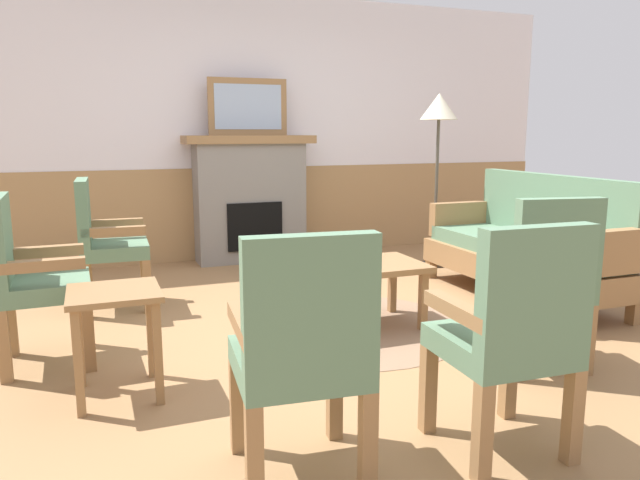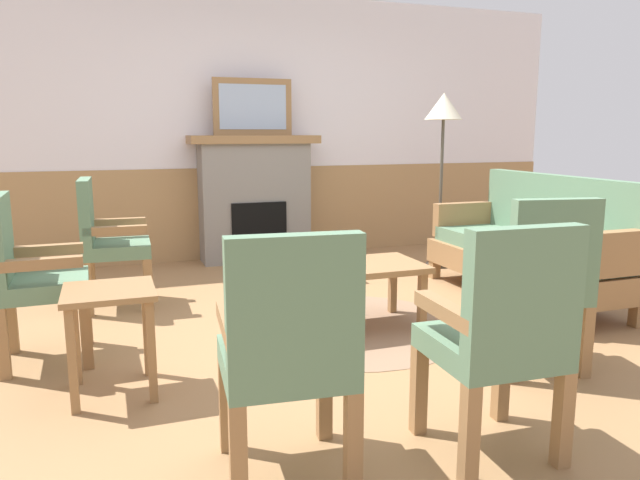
{
  "view_description": "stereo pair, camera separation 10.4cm",
  "coord_description": "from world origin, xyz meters",
  "px_view_note": "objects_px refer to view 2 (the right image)",
  "views": [
    {
      "loc": [
        -1.53,
        -3.61,
        1.32
      ],
      "look_at": [
        0.0,
        0.35,
        0.55
      ],
      "focal_mm": 33.68,
      "sensor_mm": 36.0,
      "label": 1
    },
    {
      "loc": [
        -1.43,
        -3.65,
        1.32
      ],
      "look_at": [
        0.0,
        0.35,
        0.55
      ],
      "focal_mm": 33.68,
      "sensor_mm": 36.0,
      "label": 2
    }
  ],
  "objects_px": {
    "couch": "(529,250)",
    "coffee_table": "(352,272)",
    "framed_picture": "(253,107)",
    "armchair_near_fireplace": "(29,272)",
    "book_on_table": "(327,267)",
    "fireplace": "(255,197)",
    "floor_lamp_by_couch": "(443,117)",
    "armchair_front_left": "(501,331)",
    "armchair_corner_left": "(540,276)",
    "armchair_by_window_left": "(106,237)",
    "armchair_front_center": "(289,346)",
    "footstool": "(316,248)",
    "side_table": "(110,311)"
  },
  "relations": [
    {
      "from": "armchair_near_fireplace",
      "to": "side_table",
      "type": "xyz_separation_m",
      "value": [
        0.42,
        -0.59,
        -0.1
      ]
    },
    {
      "from": "armchair_front_left",
      "to": "armchair_corner_left",
      "type": "relative_size",
      "value": 1.0
    },
    {
      "from": "footstool",
      "to": "armchair_corner_left",
      "type": "distance_m",
      "value": 2.47
    },
    {
      "from": "couch",
      "to": "armchair_front_center",
      "type": "bearing_deg",
      "value": -144.49
    },
    {
      "from": "coffee_table",
      "to": "armchair_near_fireplace",
      "type": "xyz_separation_m",
      "value": [
        -1.96,
        0.04,
        0.15
      ]
    },
    {
      "from": "armchair_front_left",
      "to": "armchair_corner_left",
      "type": "height_order",
      "value": "same"
    },
    {
      "from": "footstool",
      "to": "floor_lamp_by_couch",
      "type": "bearing_deg",
      "value": 3.11
    },
    {
      "from": "fireplace",
      "to": "floor_lamp_by_couch",
      "type": "bearing_deg",
      "value": -29.09
    },
    {
      "from": "fireplace",
      "to": "armchair_near_fireplace",
      "type": "xyz_separation_m",
      "value": [
        -1.87,
        -2.33,
        -0.11
      ]
    },
    {
      "from": "armchair_by_window_left",
      "to": "armchair_front_center",
      "type": "height_order",
      "value": "same"
    },
    {
      "from": "book_on_table",
      "to": "armchair_by_window_left",
      "type": "xyz_separation_m",
      "value": [
        -1.35,
        1.14,
        0.08
      ]
    },
    {
      "from": "fireplace",
      "to": "side_table",
      "type": "relative_size",
      "value": 2.36
    },
    {
      "from": "book_on_table",
      "to": "fireplace",
      "type": "bearing_deg",
      "value": 87.52
    },
    {
      "from": "book_on_table",
      "to": "armchair_by_window_left",
      "type": "relative_size",
      "value": 0.18
    },
    {
      "from": "coffee_table",
      "to": "armchair_corner_left",
      "type": "distance_m",
      "value": 1.25
    },
    {
      "from": "couch",
      "to": "floor_lamp_by_couch",
      "type": "xyz_separation_m",
      "value": [
        -0.06,
        1.26,
        1.05
      ]
    },
    {
      "from": "framed_picture",
      "to": "couch",
      "type": "height_order",
      "value": "framed_picture"
    },
    {
      "from": "floor_lamp_by_couch",
      "to": "fireplace",
      "type": "bearing_deg",
      "value": 150.91
    },
    {
      "from": "couch",
      "to": "armchair_by_window_left",
      "type": "bearing_deg",
      "value": 164.56
    },
    {
      "from": "armchair_near_fireplace",
      "to": "armchair_corner_left",
      "type": "relative_size",
      "value": 1.0
    },
    {
      "from": "footstool",
      "to": "armchair_near_fireplace",
      "type": "bearing_deg",
      "value": -148.46
    },
    {
      "from": "framed_picture",
      "to": "footstool",
      "type": "distance_m",
      "value": 1.64
    },
    {
      "from": "framed_picture",
      "to": "armchair_front_center",
      "type": "xyz_separation_m",
      "value": [
        -0.83,
        -3.97,
        -1.02
      ]
    },
    {
      "from": "armchair_by_window_left",
      "to": "book_on_table",
      "type": "bearing_deg",
      "value": -40.18
    },
    {
      "from": "book_on_table",
      "to": "side_table",
      "type": "height_order",
      "value": "side_table"
    },
    {
      "from": "fireplace",
      "to": "book_on_table",
      "type": "height_order",
      "value": "fireplace"
    },
    {
      "from": "armchair_front_left",
      "to": "floor_lamp_by_couch",
      "type": "height_order",
      "value": "floor_lamp_by_couch"
    },
    {
      "from": "floor_lamp_by_couch",
      "to": "armchair_front_left",
      "type": "bearing_deg",
      "value": -116.97
    },
    {
      "from": "couch",
      "to": "coffee_table",
      "type": "distance_m",
      "value": 1.62
    },
    {
      "from": "book_on_table",
      "to": "armchair_front_left",
      "type": "relative_size",
      "value": 0.18
    },
    {
      "from": "framed_picture",
      "to": "armchair_near_fireplace",
      "type": "relative_size",
      "value": 0.82
    },
    {
      "from": "armchair_front_center",
      "to": "floor_lamp_by_couch",
      "type": "xyz_separation_m",
      "value": [
        2.46,
        3.06,
        0.91
      ]
    },
    {
      "from": "armchair_front_center",
      "to": "floor_lamp_by_couch",
      "type": "relative_size",
      "value": 0.58
    },
    {
      "from": "armchair_front_left",
      "to": "armchair_front_center",
      "type": "bearing_deg",
      "value": 171.59
    },
    {
      "from": "armchair_corner_left",
      "to": "footstool",
      "type": "bearing_deg",
      "value": 100.76
    },
    {
      "from": "fireplace",
      "to": "book_on_table",
      "type": "distance_m",
      "value": 2.44
    },
    {
      "from": "armchair_corner_left",
      "to": "floor_lamp_by_couch",
      "type": "relative_size",
      "value": 0.58
    },
    {
      "from": "armchair_front_left",
      "to": "armchair_corner_left",
      "type": "bearing_deg",
      "value": 42.4
    },
    {
      "from": "framed_picture",
      "to": "coffee_table",
      "type": "relative_size",
      "value": 0.83
    },
    {
      "from": "framed_picture",
      "to": "armchair_corner_left",
      "type": "bearing_deg",
      "value": -77.04
    },
    {
      "from": "armchair_near_fireplace",
      "to": "armchair_front_center",
      "type": "relative_size",
      "value": 1.0
    },
    {
      "from": "framed_picture",
      "to": "armchair_near_fireplace",
      "type": "xyz_separation_m",
      "value": [
        -1.87,
        -2.33,
        -1.02
      ]
    },
    {
      "from": "coffee_table",
      "to": "armchair_near_fireplace",
      "type": "height_order",
      "value": "armchair_near_fireplace"
    },
    {
      "from": "couch",
      "to": "side_table",
      "type": "relative_size",
      "value": 3.27
    },
    {
      "from": "framed_picture",
      "to": "armchair_corner_left",
      "type": "distance_m",
      "value": 3.63
    },
    {
      "from": "armchair_front_center",
      "to": "fireplace",
      "type": "bearing_deg",
      "value": 78.22
    },
    {
      "from": "floor_lamp_by_couch",
      "to": "couch",
      "type": "bearing_deg",
      "value": -87.09
    },
    {
      "from": "armchair_by_window_left",
      "to": "side_table",
      "type": "bearing_deg",
      "value": -89.9
    },
    {
      "from": "footstool",
      "to": "armchair_corner_left",
      "type": "xyz_separation_m",
      "value": [
        0.46,
        -2.41,
        0.25
      ]
    },
    {
      "from": "armchair_corner_left",
      "to": "coffee_table",
      "type": "bearing_deg",
      "value": 123.77
    }
  ]
}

